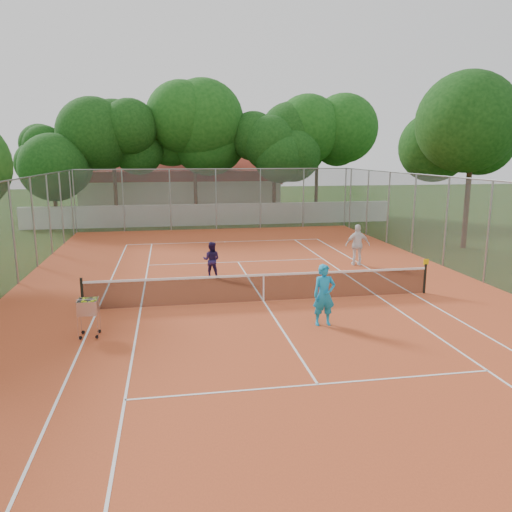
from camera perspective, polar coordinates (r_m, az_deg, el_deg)
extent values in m
plane|color=#1B350E|center=(17.19, 0.86, -5.25)|extent=(120.00, 120.00, 0.00)
cube|color=#C14D25|center=(17.18, 0.86, -5.21)|extent=(18.00, 34.00, 0.02)
cube|color=white|center=(17.18, 0.86, -5.17)|extent=(10.98, 23.78, 0.01)
cube|color=black|center=(17.05, 0.87, -3.61)|extent=(11.88, 0.10, 0.98)
cube|color=slate|center=(16.72, 0.88, 1.33)|extent=(18.00, 34.00, 4.00)
cube|color=white|center=(35.54, -4.87, 4.74)|extent=(26.00, 0.30, 1.50)
cube|color=beige|center=(45.25, -8.59, 7.97)|extent=(16.40, 9.00, 4.40)
cube|color=black|center=(38.28, -5.39, 11.60)|extent=(29.00, 19.00, 10.00)
imported|color=#178EC5|center=(14.76, 7.79, -4.43)|extent=(0.67, 0.45, 1.83)
imported|color=#221747|center=(20.32, -5.11, -0.44)|extent=(0.85, 0.75, 1.48)
imported|color=white|center=(22.94, 11.54, 1.26)|extent=(1.15, 0.63, 1.86)
cube|color=silver|center=(14.53, -18.57, -6.58)|extent=(0.72, 0.72, 1.16)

